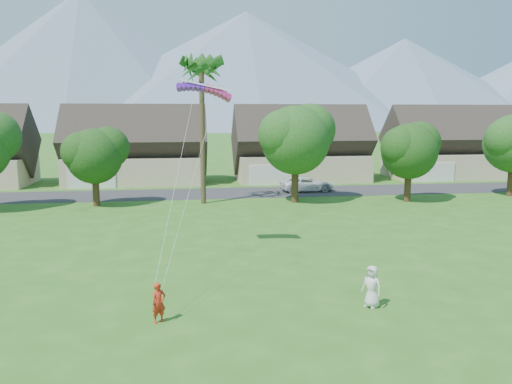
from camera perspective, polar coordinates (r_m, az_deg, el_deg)
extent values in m
plane|color=#2D6019|center=(16.70, 5.07, -18.40)|extent=(500.00, 500.00, 0.00)
cube|color=#2D2D30|center=(49.17, -3.92, -0.13)|extent=(90.00, 7.00, 0.01)
imported|color=red|center=(19.19, -11.05, -12.34)|extent=(0.66, 0.59, 1.52)
imported|color=silver|center=(20.76, 13.09, -10.47)|extent=(0.94, 0.99, 1.71)
imported|color=white|center=(50.40, 5.87, 0.92)|extent=(5.54, 2.86, 1.49)
cone|color=slate|center=(280.58, -19.17, 13.94)|extent=(190.00, 190.00, 70.00)
cone|color=slate|center=(277.47, -1.12, 13.65)|extent=(240.00, 240.00, 62.00)
cone|color=slate|center=(301.44, 16.51, 11.76)|extent=(200.00, 200.00, 50.00)
cube|color=beige|center=(58.04, -13.49, 2.51)|extent=(15.00, 8.00, 3.00)
cube|color=#382D28|center=(57.78, -13.61, 5.75)|extent=(15.75, 8.15, 8.15)
cube|color=silver|center=(54.66, -18.26, 1.51)|extent=(4.80, 0.12, 2.20)
cube|color=beige|center=(59.32, 5.12, 2.85)|extent=(15.00, 8.00, 3.00)
cube|color=#382D28|center=(59.07, 5.16, 6.02)|extent=(15.75, 8.15, 8.15)
cube|color=silver|center=(54.58, 1.78, 1.94)|extent=(4.80, 0.12, 2.20)
cube|color=beige|center=(66.27, 21.35, 2.90)|extent=(15.00, 8.00, 3.00)
cube|color=#382D28|center=(66.04, 21.51, 5.74)|extent=(15.75, 8.15, 8.15)
cube|color=silver|center=(60.76, 19.74, 2.13)|extent=(4.80, 0.12, 2.20)
cylinder|color=#47301C|center=(44.09, -17.80, -0.14)|extent=(0.56, 0.56, 2.18)
sphere|color=#214916|center=(43.74, -17.99, 3.91)|extent=(4.62, 4.62, 4.62)
cylinder|color=#47301C|center=(43.93, 4.47, 0.65)|extent=(0.62, 0.62, 2.82)
sphere|color=#214916|center=(43.54, 4.53, 5.93)|extent=(5.98, 5.98, 5.98)
cylinder|color=#47301C|center=(46.24, 16.93, 0.38)|extent=(0.58, 0.58, 2.30)
sphere|color=#214916|center=(45.90, 17.11, 4.47)|extent=(4.90, 4.90, 4.90)
cylinder|color=#47301C|center=(53.03, 27.09, 0.97)|extent=(0.60, 0.60, 2.56)
cylinder|color=#4C3D26|center=(43.00, -6.14, 6.59)|extent=(0.44, 0.44, 12.00)
sphere|color=#286021|center=(43.23, -6.28, 14.97)|extent=(3.00, 3.00, 3.00)
cube|color=#6B1CD2|center=(27.05, -7.42, 11.70)|extent=(1.48, 1.06, 0.50)
cube|color=#BA2375|center=(27.11, -4.32, 11.74)|extent=(1.48, 1.06, 0.50)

